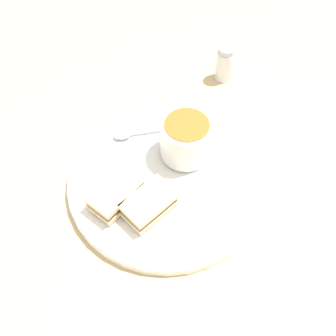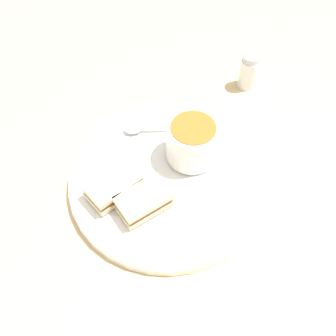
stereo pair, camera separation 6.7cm
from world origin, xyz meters
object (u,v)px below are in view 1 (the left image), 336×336
Objects in this scene: soup_bowl at (187,138)px; sandwich_half_near at (117,195)px; spoon at (129,134)px; salt_shaker at (226,64)px; sandwich_half_far at (151,204)px.

sandwich_half_near is at bearing -49.78° from soup_bowl.
salt_shaker is (-0.18, 0.20, 0.01)m from spoon.
sandwich_half_near is 0.06m from sandwich_half_far.
spoon is at bearing -47.03° from salt_shaker.
spoon is 0.14m from sandwich_half_near.
salt_shaker is (-0.32, 0.21, 0.00)m from sandwich_half_near.
spoon is at bearing -110.69° from soup_bowl.
sandwich_half_far is (0.12, -0.06, -0.02)m from soup_bowl.
sandwich_half_near is at bearing -107.98° from sandwich_half_far.
soup_bowl is 0.77× the size of spoon.
sandwich_half_far is at bearing 94.73° from spoon.
sandwich_half_far is 1.28× the size of salt_shaker.
salt_shaker reaches higher than sandwich_half_near.
sandwich_half_far is at bearing -23.97° from salt_shaker.
spoon is 1.53× the size of salt_shaker.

